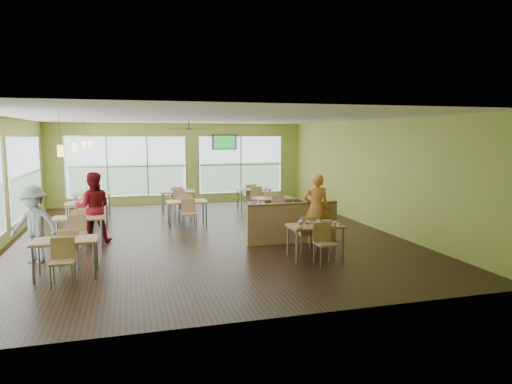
% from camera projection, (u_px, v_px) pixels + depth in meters
% --- Properties ---
extents(room, '(12.00, 12.04, 3.20)m').
position_uv_depth(room, '(204.00, 177.00, 12.40)').
color(room, black).
rests_on(room, ground).
extents(window_bays, '(9.24, 10.24, 2.38)m').
position_uv_depth(window_bays, '(107.00, 175.00, 14.64)').
color(window_bays, white).
rests_on(window_bays, room).
extents(main_table, '(1.22, 1.52, 0.87)m').
position_uv_depth(main_table, '(315.00, 230.00, 10.19)').
color(main_table, tan).
rests_on(main_table, floor).
extents(half_wall_divider, '(2.40, 0.14, 1.04)m').
position_uv_depth(half_wall_divider, '(293.00, 223.00, 11.59)').
color(half_wall_divider, tan).
rests_on(half_wall_divider, floor).
extents(dining_tables, '(6.92, 8.72, 0.87)m').
position_uv_depth(dining_tables, '(161.00, 205.00, 13.87)').
color(dining_tables, tan).
rests_on(dining_tables, floor).
extents(pendant_lights, '(0.11, 7.31, 0.86)m').
position_uv_depth(pendant_lights, '(80.00, 146.00, 12.07)').
color(pendant_lights, '#2D2119').
rests_on(pendant_lights, ceiling).
extents(ceiling_fan, '(1.25, 1.25, 0.29)m').
position_uv_depth(ceiling_fan, '(189.00, 129.00, 15.09)').
color(ceiling_fan, '#2D2119').
rests_on(ceiling_fan, ceiling).
extents(tv_backwall, '(1.00, 0.07, 0.60)m').
position_uv_depth(tv_backwall, '(224.00, 142.00, 18.40)').
color(tv_backwall, black).
rests_on(tv_backwall, wall_back).
extents(man_plaid, '(0.74, 0.58, 1.80)m').
position_uv_depth(man_plaid, '(316.00, 208.00, 11.53)').
color(man_plaid, '#D05717').
rests_on(man_plaid, floor).
extents(patron_maroon, '(0.90, 0.70, 1.82)m').
position_uv_depth(patron_maroon, '(93.00, 207.00, 11.64)').
color(patron_maroon, maroon).
rests_on(patron_maroon, floor).
extents(patron_grey, '(1.24, 1.00, 1.67)m').
position_uv_depth(patron_grey, '(34.00, 224.00, 9.81)').
color(patron_grey, slate).
rests_on(patron_grey, floor).
extents(cup_blue, '(0.10, 0.10, 0.37)m').
position_uv_depth(cup_blue, '(301.00, 223.00, 9.99)').
color(cup_blue, white).
rests_on(cup_blue, main_table).
extents(cup_yellow, '(0.09, 0.09, 0.32)m').
position_uv_depth(cup_yellow, '(307.00, 223.00, 10.05)').
color(cup_yellow, white).
rests_on(cup_yellow, main_table).
extents(cup_red_near, '(0.10, 0.10, 0.36)m').
position_uv_depth(cup_red_near, '(318.00, 223.00, 10.05)').
color(cup_red_near, white).
rests_on(cup_red_near, main_table).
extents(cup_red_far, '(0.08, 0.08, 0.30)m').
position_uv_depth(cup_red_far, '(335.00, 223.00, 10.03)').
color(cup_red_far, white).
rests_on(cup_red_far, main_table).
extents(food_basket, '(0.25, 0.25, 0.06)m').
position_uv_depth(food_basket, '(327.00, 222.00, 10.41)').
color(food_basket, black).
rests_on(food_basket, main_table).
extents(ketchup_cup, '(0.06, 0.06, 0.03)m').
position_uv_depth(ketchup_cup, '(340.00, 225.00, 10.15)').
color(ketchup_cup, '#B7132A').
rests_on(ketchup_cup, main_table).
extents(wrapper_left, '(0.17, 0.16, 0.04)m').
position_uv_depth(wrapper_left, '(300.00, 228.00, 9.76)').
color(wrapper_left, '#947148').
rests_on(wrapper_left, main_table).
extents(wrapper_mid, '(0.23, 0.21, 0.05)m').
position_uv_depth(wrapper_mid, '(313.00, 222.00, 10.37)').
color(wrapper_mid, '#947148').
rests_on(wrapper_mid, main_table).
extents(wrapper_right, '(0.14, 0.13, 0.03)m').
position_uv_depth(wrapper_right, '(333.00, 226.00, 9.97)').
color(wrapper_right, '#947148').
rests_on(wrapper_right, main_table).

